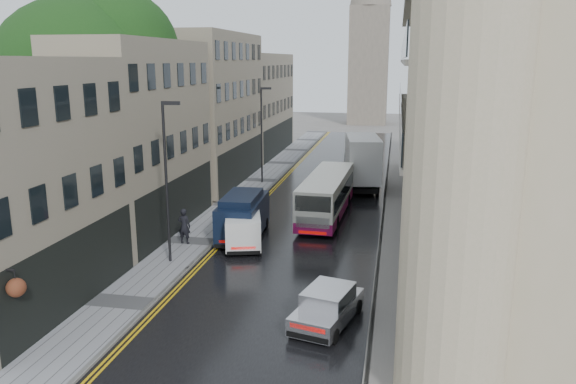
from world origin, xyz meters
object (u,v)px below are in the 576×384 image
(cream_bus, at_px, (302,205))
(navy_van, at_px, (218,223))
(pedestrian, at_px, (184,226))
(lamp_post_near, at_px, (166,184))
(lamp_post_far, at_px, (262,136))
(tree_near, at_px, (81,115))
(tree_far, at_px, (174,109))
(silver_hatchback, at_px, (294,316))
(white_lorry, at_px, (349,166))
(white_van, at_px, (227,237))

(cream_bus, xyz_separation_m, navy_van, (-3.88, -4.48, -0.02))
(pedestrian, relative_size, lamp_post_near, 0.25)
(cream_bus, xyz_separation_m, lamp_post_far, (-5.32, 11.70, 2.58))
(lamp_post_near, bearing_deg, tree_near, 142.13)
(tree_near, bearing_deg, pedestrian, -11.60)
(tree_far, height_order, silver_hatchback, tree_far)
(tree_near, distance_m, white_lorry, 19.82)
(white_van, xyz_separation_m, navy_van, (-0.85, 1.15, 0.38))
(tree_far, bearing_deg, white_lorry, -0.43)
(silver_hatchback, height_order, white_van, white_van)
(silver_hatchback, distance_m, white_van, 9.46)
(tree_near, relative_size, silver_hatchback, 3.54)
(navy_van, distance_m, lamp_post_far, 16.45)
(navy_van, relative_size, lamp_post_near, 0.67)
(tree_far, xyz_separation_m, pedestrian, (6.16, -14.33, -5.12))
(cream_bus, relative_size, white_van, 2.35)
(cream_bus, xyz_separation_m, white_lorry, (2.00, 9.63, 0.74))
(white_lorry, height_order, navy_van, white_lorry)
(white_lorry, bearing_deg, tree_far, 171.23)
(tree_near, xyz_separation_m, cream_bus, (12.26, 3.26, -5.55))
(navy_van, height_order, lamp_post_far, lamp_post_far)
(white_van, relative_size, navy_van, 0.81)
(tree_near, xyz_separation_m, lamp_post_near, (6.76, -4.10, -2.86))
(cream_bus, distance_m, white_lorry, 9.87)
(tree_far, distance_m, white_lorry, 14.55)
(tree_far, bearing_deg, pedestrian, -66.72)
(navy_van, bearing_deg, lamp_post_near, -122.11)
(tree_far, relative_size, white_lorry, 1.55)
(cream_bus, height_order, silver_hatchback, cream_bus)
(tree_near, distance_m, navy_van, 10.14)
(tree_far, bearing_deg, white_van, -59.85)
(white_van, xyz_separation_m, pedestrian, (-2.76, 1.04, 0.13))
(tree_near, distance_m, lamp_post_near, 8.41)
(tree_near, distance_m, tree_far, 13.02)
(white_lorry, bearing_deg, tree_near, -146.22)
(navy_van, bearing_deg, pedestrian, -179.48)
(navy_van, distance_m, pedestrian, 1.93)
(tree_near, height_order, lamp_post_far, tree_near)
(tree_far, xyz_separation_m, cream_bus, (11.96, -9.74, -4.84))
(silver_hatchback, height_order, lamp_post_near, lamp_post_near)
(tree_far, xyz_separation_m, white_van, (8.92, -15.36, -5.24))
(tree_far, height_order, pedestrian, tree_far)
(white_lorry, bearing_deg, lamp_post_near, -122.16)
(white_lorry, bearing_deg, lamp_post_far, 155.93)
(silver_hatchback, height_order, navy_van, navy_van)
(white_van, height_order, lamp_post_far, lamp_post_far)
(cream_bus, relative_size, pedestrian, 5.06)
(tree_far, distance_m, cream_bus, 16.17)
(tree_near, bearing_deg, lamp_post_far, 65.11)
(cream_bus, bearing_deg, tree_near, -163.10)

